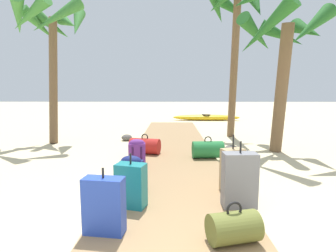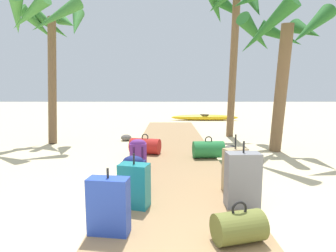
{
  "view_description": "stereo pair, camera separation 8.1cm",
  "coord_description": "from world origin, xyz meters",
  "px_view_note": "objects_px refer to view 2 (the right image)",
  "views": [
    {
      "loc": [
        -0.03,
        -1.67,
        1.56
      ],
      "look_at": [
        -0.12,
        5.81,
        0.55
      ],
      "focal_mm": 28.39,
      "sensor_mm": 36.0,
      "label": 1
    },
    {
      "loc": [
        -0.11,
        -1.67,
        1.56
      ],
      "look_at": [
        -0.12,
        5.81,
        0.55
      ],
      "focal_mm": 28.39,
      "sensor_mm": 36.0,
      "label": 2
    }
  ],
  "objects_px": {
    "duffel_bag_olive": "(239,227)",
    "duffel_bag_green": "(209,149)",
    "suitcase_grey": "(243,180)",
    "duffel_bag_red": "(145,146)",
    "suitcase_blue": "(109,206)",
    "palm_tree_far_right": "(235,21)",
    "backpack_navy": "(134,172)",
    "kayak": "(205,117)",
    "palm_tree_near_right": "(282,45)",
    "backpack_purple": "(138,153)",
    "suitcase_tan": "(235,169)",
    "palm_tree_near_left": "(49,29)",
    "suitcase_teal": "(135,185)"
  },
  "relations": [
    {
      "from": "duffel_bag_olive",
      "to": "palm_tree_near_left",
      "type": "relative_size",
      "value": 0.13
    },
    {
      "from": "backpack_navy",
      "to": "palm_tree_near_left",
      "type": "bearing_deg",
      "value": 125.8
    },
    {
      "from": "suitcase_blue",
      "to": "palm_tree_near_right",
      "type": "height_order",
      "value": "palm_tree_near_right"
    },
    {
      "from": "suitcase_grey",
      "to": "suitcase_blue",
      "type": "distance_m",
      "value": 1.7
    },
    {
      "from": "duffel_bag_green",
      "to": "palm_tree_near_right",
      "type": "height_order",
      "value": "palm_tree_near_right"
    },
    {
      "from": "backpack_navy",
      "to": "palm_tree_near_left",
      "type": "xyz_separation_m",
      "value": [
        -2.88,
        4.0,
        2.93
      ]
    },
    {
      "from": "suitcase_blue",
      "to": "palm_tree_near_right",
      "type": "bearing_deg",
      "value": 49.82
    },
    {
      "from": "duffel_bag_green",
      "to": "backpack_navy",
      "type": "relative_size",
      "value": 1.33
    },
    {
      "from": "suitcase_teal",
      "to": "backpack_purple",
      "type": "distance_m",
      "value": 1.71
    },
    {
      "from": "duffel_bag_green",
      "to": "suitcase_grey",
      "type": "bearing_deg",
      "value": -88.57
    },
    {
      "from": "suitcase_teal",
      "to": "suitcase_grey",
      "type": "relative_size",
      "value": 0.82
    },
    {
      "from": "backpack_navy",
      "to": "duffel_bag_red",
      "type": "bearing_deg",
      "value": 90.53
    },
    {
      "from": "suitcase_teal",
      "to": "suitcase_grey",
      "type": "bearing_deg",
      "value": 0.93
    },
    {
      "from": "suitcase_blue",
      "to": "kayak",
      "type": "distance_m",
      "value": 11.47
    },
    {
      "from": "suitcase_grey",
      "to": "duffel_bag_red",
      "type": "bearing_deg",
      "value": 117.59
    },
    {
      "from": "duffel_bag_olive",
      "to": "duffel_bag_green",
      "type": "relative_size",
      "value": 0.79
    },
    {
      "from": "suitcase_tan",
      "to": "kayak",
      "type": "xyz_separation_m",
      "value": [
        0.92,
        9.98,
        -0.25
      ]
    },
    {
      "from": "suitcase_teal",
      "to": "suitcase_tan",
      "type": "xyz_separation_m",
      "value": [
        1.41,
        0.57,
        0.04
      ]
    },
    {
      "from": "backpack_purple",
      "to": "suitcase_grey",
      "type": "xyz_separation_m",
      "value": [
        1.52,
        -1.68,
        0.06
      ]
    },
    {
      "from": "duffel_bag_green",
      "to": "backpack_navy",
      "type": "bearing_deg",
      "value": -126.61
    },
    {
      "from": "backpack_navy",
      "to": "palm_tree_far_right",
      "type": "bearing_deg",
      "value": 61.86
    },
    {
      "from": "duffel_bag_green",
      "to": "palm_tree_far_right",
      "type": "height_order",
      "value": "palm_tree_far_right"
    },
    {
      "from": "suitcase_teal",
      "to": "suitcase_grey",
      "type": "xyz_separation_m",
      "value": [
        1.38,
        0.02,
        0.07
      ]
    },
    {
      "from": "duffel_bag_olive",
      "to": "backpack_navy",
      "type": "xyz_separation_m",
      "value": [
        -1.21,
        1.39,
        0.12
      ]
    },
    {
      "from": "backpack_purple",
      "to": "suitcase_tan",
      "type": "distance_m",
      "value": 1.93
    },
    {
      "from": "suitcase_grey",
      "to": "suitcase_tan",
      "type": "bearing_deg",
      "value": 86.18
    },
    {
      "from": "duffel_bag_olive",
      "to": "duffel_bag_green",
      "type": "bearing_deg",
      "value": 86.56
    },
    {
      "from": "suitcase_blue",
      "to": "suitcase_teal",
      "type": "bearing_deg",
      "value": 74.0
    },
    {
      "from": "palm_tree_near_right",
      "to": "backpack_navy",
      "type": "bearing_deg",
      "value": -140.06
    },
    {
      "from": "duffel_bag_green",
      "to": "palm_tree_near_left",
      "type": "xyz_separation_m",
      "value": [
        -4.29,
        2.11,
        3.01
      ]
    },
    {
      "from": "duffel_bag_green",
      "to": "suitcase_tan",
      "type": "height_order",
      "value": "suitcase_tan"
    },
    {
      "from": "duffel_bag_red",
      "to": "kayak",
      "type": "bearing_deg",
      "value": 72.36
    },
    {
      "from": "duffel_bag_green",
      "to": "suitcase_blue",
      "type": "distance_m",
      "value": 3.47
    },
    {
      "from": "duffel_bag_red",
      "to": "duffel_bag_green",
      "type": "bearing_deg",
      "value": -14.99
    },
    {
      "from": "duffel_bag_red",
      "to": "palm_tree_near_left",
      "type": "relative_size",
      "value": 0.19
    },
    {
      "from": "kayak",
      "to": "palm_tree_far_right",
      "type": "bearing_deg",
      "value": -87.82
    },
    {
      "from": "duffel_bag_olive",
      "to": "palm_tree_far_right",
      "type": "distance_m",
      "value": 7.31
    },
    {
      "from": "suitcase_teal",
      "to": "palm_tree_near_left",
      "type": "xyz_separation_m",
      "value": [
        -2.97,
        4.59,
        2.92
      ]
    },
    {
      "from": "suitcase_teal",
      "to": "palm_tree_far_right",
      "type": "distance_m",
      "value": 6.9
    },
    {
      "from": "suitcase_grey",
      "to": "suitcase_tan",
      "type": "height_order",
      "value": "suitcase_grey"
    },
    {
      "from": "palm_tree_near_right",
      "to": "suitcase_grey",
      "type": "bearing_deg",
      "value": -118.3
    },
    {
      "from": "suitcase_blue",
      "to": "backpack_purple",
      "type": "bearing_deg",
      "value": 89.02
    },
    {
      "from": "suitcase_blue",
      "to": "suitcase_tan",
      "type": "distance_m",
      "value": 2.0
    },
    {
      "from": "suitcase_blue",
      "to": "palm_tree_far_right",
      "type": "bearing_deg",
      "value": 66.12
    },
    {
      "from": "suitcase_teal",
      "to": "suitcase_blue",
      "type": "xyz_separation_m",
      "value": [
        -0.18,
        -0.64,
        0.02
      ]
    },
    {
      "from": "backpack_navy",
      "to": "suitcase_blue",
      "type": "distance_m",
      "value": 1.24
    },
    {
      "from": "duffel_bag_olive",
      "to": "kayak",
      "type": "height_order",
      "value": "duffel_bag_olive"
    },
    {
      "from": "suitcase_tan",
      "to": "kayak",
      "type": "height_order",
      "value": "suitcase_tan"
    },
    {
      "from": "backpack_purple",
      "to": "palm_tree_near_left",
      "type": "relative_size",
      "value": 0.14
    },
    {
      "from": "backpack_navy",
      "to": "kayak",
      "type": "height_order",
      "value": "backpack_navy"
    }
  ]
}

